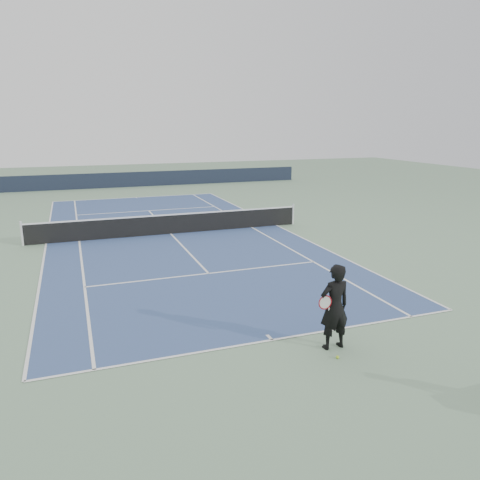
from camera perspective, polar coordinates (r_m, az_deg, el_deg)
name	(u,v)px	position (r m, az deg, el deg)	size (l,w,h in m)	color
ground	(171,234)	(22.36, -8.43, 0.72)	(80.00, 80.00, 0.00)	gray
court_surface	(171,234)	(22.35, -8.43, 0.74)	(10.97, 23.77, 0.01)	#344B7C
tennis_net	(170,224)	(22.25, -8.48, 1.99)	(12.90, 0.10, 1.07)	silver
windscreen_far	(126,180)	(39.72, -13.77, 7.15)	(30.00, 0.25, 1.20)	black
tennis_player	(334,307)	(11.01, 11.45, -7.98)	(0.84, 0.58, 2.04)	black
tennis_ball	(337,357)	(10.94, 11.80, -13.80)	(0.07, 0.07, 0.07)	#B2D82C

